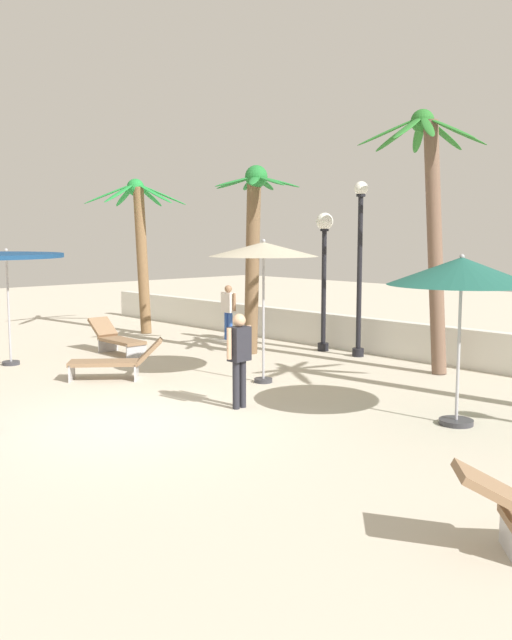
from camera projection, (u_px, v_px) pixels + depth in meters
The scene contains 14 objects.
ground_plane at pixel (126, 423), 10.90m from camera, with size 56.00×56.00×0.00m, color beige.
boundary_wall at pixel (418, 342), 16.28m from camera, with size 25.20×0.30×0.88m, color silver.
patio_umbrella_0 at pixel (6, 261), 15.51m from camera, with size 2.01×2.01×2.64m.
patio_umbrella_1 at pixel (263, 251), 13.61m from camera, with size 2.16×2.16×2.86m.
patio_umbrella_3 at pixel (462, 273), 10.56m from camera, with size 2.26×2.26×2.65m.
palm_tree_0 at pixel (140, 236), 20.59m from camera, with size 3.02×2.87×4.58m.
palm_tree_1 at pixel (254, 238), 16.87m from camera, with size 2.06×2.03×4.59m.
palm_tree_3 at pixel (431, 207), 14.55m from camera, with size 2.73×2.73×5.55m.
lamp_post_0 at pixel (360, 257), 16.57m from camera, with size 0.33×0.33×4.19m.
lamp_post_2 at pixel (324, 257), 17.40m from camera, with size 0.43×0.43×3.48m.
lounge_chair_0 at pixel (116, 338), 17.20m from camera, with size 1.88×0.57×0.84m.
lounge_chair_2 at pixel (116, 361), 14.14m from camera, with size 1.61×1.81×0.84m.
guest_1 at pixel (239, 351), 11.75m from camera, with size 0.26×0.56×1.62m.
guest_3 at pixel (228, 307), 19.40m from camera, with size 0.56×0.26×1.54m.
Camera 1 is at (9.16, -5.76, 2.96)m, focal length 39.05 mm.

